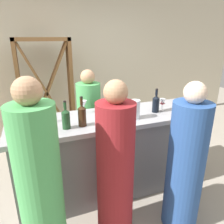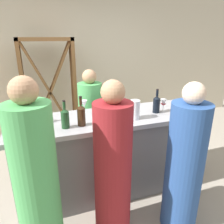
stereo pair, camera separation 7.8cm
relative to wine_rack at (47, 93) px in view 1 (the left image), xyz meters
The scene contains 16 objects.
ground_plane 1.98m from the wine_rack, 70.58° to the right, with size 12.00×12.00×0.00m, color #9E9384.
back_wall 0.93m from the wine_rack, 43.39° to the left, with size 8.00×0.10×2.80m, color beige.
bar_counter 1.80m from the wine_rack, 70.58° to the right, with size 2.27×0.70×0.98m.
wine_rack is the anchor object (origin of this frame).
wine_bottle_leftmost_amber_brown 1.62m from the wine_rack, 98.92° to the right, with size 0.08×0.08×0.28m.
wine_bottle_second_left_olive_green 1.82m from the wine_rack, 88.85° to the right, with size 0.08×0.08×0.29m.
wine_bottle_center_amber_brown 1.82m from the wine_rack, 83.65° to the right, with size 0.08×0.08×0.31m.
wine_bottle_second_right_near_black 2.05m from the wine_rack, 56.63° to the right, with size 0.08×0.08×0.29m.
wine_glass_near_left 1.81m from the wine_rack, 76.05° to the right, with size 0.07×0.07×0.16m.
wine_glass_near_center 2.09m from the wine_rack, 53.77° to the right, with size 0.08×0.08×0.15m.
wine_glass_near_right 1.48m from the wine_rack, 77.91° to the right, with size 0.08×0.08×0.16m.
water_pitcher 1.98m from the wine_rack, 66.33° to the right, with size 0.11×0.11×0.21m.
person_left_guest 2.63m from the wine_rack, 66.61° to the right, with size 0.43×0.43×1.50m.
person_center_guest 2.31m from the wine_rack, 80.64° to the right, with size 0.40×0.40×1.53m.
person_right_guest 2.36m from the wine_rack, 96.62° to the right, with size 0.38×0.38×1.61m.
person_server_behind 1.09m from the wine_rack, 61.96° to the right, with size 0.41×0.41×1.42m.
Camera 1 is at (-0.82, -2.13, 1.84)m, focal length 34.19 mm.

